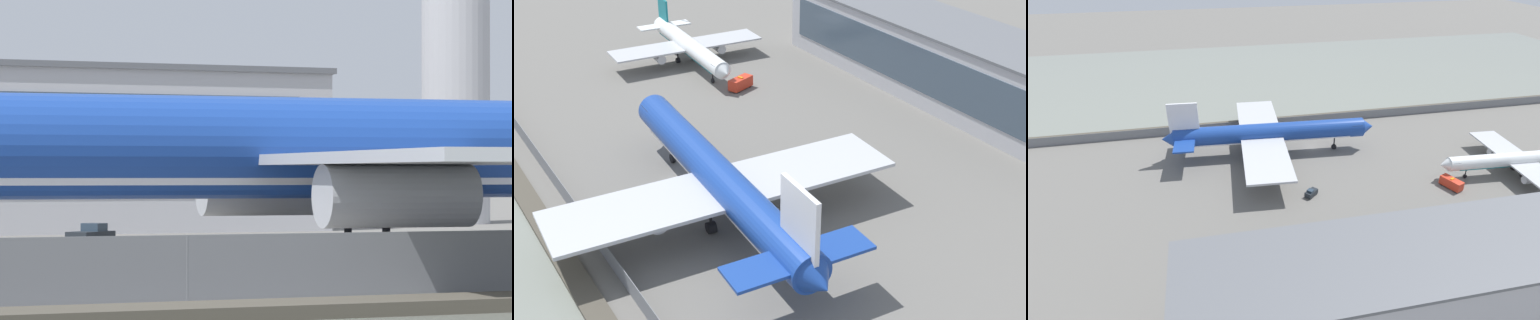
% 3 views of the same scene
% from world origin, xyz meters
% --- Properties ---
extents(ground_plane, '(500.00, 500.00, 0.00)m').
position_xyz_m(ground_plane, '(0.00, 0.00, 0.00)').
color(ground_plane, '#66635E').
extents(shoreline_seawall, '(320.00, 3.00, 0.50)m').
position_xyz_m(shoreline_seawall, '(0.00, -20.50, 0.25)').
color(shoreline_seawall, '#474238').
rests_on(shoreline_seawall, ground).
extents(perimeter_fence, '(280.00, 0.10, 2.64)m').
position_xyz_m(perimeter_fence, '(0.00, -16.00, 1.32)').
color(perimeter_fence, slate).
rests_on(perimeter_fence, ground).
extents(cargo_jet_blue, '(55.73, 48.10, 15.59)m').
position_xyz_m(cargo_jet_blue, '(12.35, 0.90, 5.95)').
color(cargo_jet_blue, '#193D93').
rests_on(cargo_jet_blue, ground).
extents(passenger_jet_white_teal, '(37.66, 32.50, 10.57)m').
position_xyz_m(passenger_jet_white_teal, '(-44.34, 23.64, 4.03)').
color(passenger_jet_white_teal, white).
rests_on(passenger_jet_white_teal, ground).
extents(baggage_tug, '(3.46, 3.31, 1.80)m').
position_xyz_m(baggage_tug, '(6.25, 22.60, 0.81)').
color(baggage_tug, '#1E2328').
rests_on(baggage_tug, ground).
extents(ops_van, '(3.85, 5.61, 2.48)m').
position_xyz_m(ops_van, '(-26.43, 26.13, 1.28)').
color(ops_van, red).
rests_on(ops_van, ground).
extents(terminal_building, '(78.09, 17.22, 13.89)m').
position_xyz_m(terminal_building, '(-4.59, 57.34, 6.96)').
color(terminal_building, '#B2B2B7').
rests_on(terminal_building, ground).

